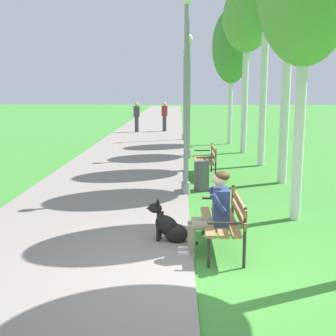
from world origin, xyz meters
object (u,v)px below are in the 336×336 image
lamp_post_far (184,94)px  birch_tree_sixth (232,47)px  lamp_post_mid (189,95)px  park_bench_mid (207,158)px  person_seated_on_near_bench (213,210)px  litter_bin (202,176)px  pedestrian_distant (164,117)px  birch_tree_fifth (247,20)px  dog_black (170,227)px  park_bench_near (226,217)px  pedestrian_further_distant (137,117)px  lamp_post_near (186,93)px

lamp_post_far → birch_tree_sixth: birch_tree_sixth is taller
birch_tree_sixth → lamp_post_mid: bearing=-114.6°
park_bench_mid → person_seated_on_near_bench: bearing=-92.7°
litter_bin → pedestrian_distant: (-1.33, 14.47, 0.49)m
birch_tree_fifth → dog_black: bearing=-104.3°
park_bench_mid → pedestrian_distant: pedestrian_distant is taller
lamp_post_far → pedestrian_distant: lamp_post_far is taller
park_bench_mid → pedestrian_distant: 12.85m
dog_black → litter_bin: bearing=79.5°
person_seated_on_near_bench → lamp_post_far: 14.72m
park_bench_near → dog_black: bearing=161.5°
birch_tree_sixth → park_bench_near: bearing=-96.6°
person_seated_on_near_bench → litter_bin: (0.05, 4.21, -0.33)m
person_seated_on_near_bench → dog_black: bearing=143.5°
park_bench_near → litter_bin: (-0.16, 4.01, -0.16)m
litter_bin → pedestrian_further_distant: size_ratio=0.42×
person_seated_on_near_bench → litter_bin: person_seated_on_near_bench is taller
park_bench_near → litter_bin: size_ratio=2.14×
lamp_post_far → lamp_post_mid: bearing=-89.1°
lamp_post_far → pedestrian_further_distant: size_ratio=2.50×
birch_tree_sixth → pedestrian_further_distant: bearing=133.0°
birch_tree_fifth → pedestrian_distant: 9.56m
dog_black → person_seated_on_near_bench: bearing=-36.5°
litter_bin → pedestrian_distant: bearing=95.3°
birch_tree_sixth → dog_black: bearing=-100.4°
park_bench_mid → pedestrian_distant: (-1.56, 12.75, 0.33)m
lamp_post_mid → person_seated_on_near_bench: bearing=-89.0°
birch_tree_fifth → birch_tree_sixth: 2.82m
birch_tree_sixth → pedestrian_further_distant: (-4.51, 4.85, -3.29)m
dog_black → lamp_post_near: size_ratio=0.19×
dog_black → pedestrian_further_distant: 17.85m
pedestrian_further_distant → lamp_post_far: bearing=-54.3°
pedestrian_distant → dog_black: bearing=-88.0°
lamp_post_far → pedestrian_further_distant: (-2.55, 3.54, -1.30)m
person_seated_on_near_bench → birch_tree_fifth: size_ratio=0.20×
lamp_post_far → pedestrian_distant: (-1.04, 4.03, -1.30)m
park_bench_near → person_seated_on_near_bench: (-0.21, -0.19, 0.17)m
dog_black → pedestrian_further_distant: size_ratio=0.50×
lamp_post_mid → lamp_post_far: bearing=90.9°
lamp_post_near → lamp_post_far: 10.93m
park_bench_near → pedestrian_further_distant: pedestrian_further_distant is taller
person_seated_on_near_bench → litter_bin: 4.22m
lamp_post_far → birch_tree_sixth: bearing=-33.6°
park_bench_near → lamp_post_far: (-0.45, 14.45, 1.63)m
lamp_post_mid → pedestrian_further_distant: (-2.63, 8.96, -1.32)m
person_seated_on_near_bench → lamp_post_mid: lamp_post_mid is taller
birch_tree_sixth → pedestrian_further_distant: size_ratio=3.47×
lamp_post_near → lamp_post_far: size_ratio=1.08×
dog_black → lamp_post_far: 14.30m
lamp_post_near → birch_tree_fifth: size_ratio=0.73×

